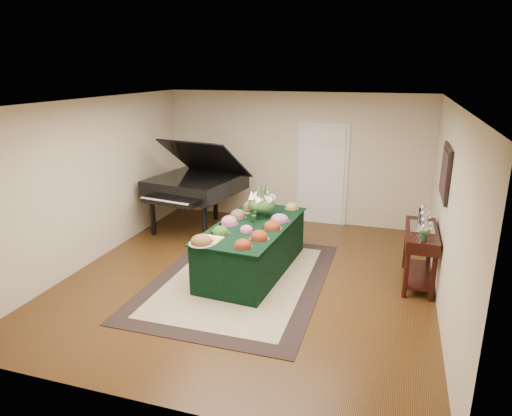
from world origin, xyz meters
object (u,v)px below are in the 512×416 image
(buffet_table, at_px, (253,248))
(floral_centerpiece, at_px, (262,201))
(grand_piano, at_px, (196,184))
(mahogany_sideboard, at_px, (421,242))

(buffet_table, relative_size, floral_centerpiece, 5.19)
(floral_centerpiece, bearing_deg, buffet_table, -93.68)
(grand_piano, height_order, mahogany_sideboard, grand_piano)
(grand_piano, relative_size, mahogany_sideboard, 1.64)
(mahogany_sideboard, bearing_deg, buffet_table, -172.82)
(grand_piano, xyz_separation_m, mahogany_sideboard, (4.21, -1.24, -0.27))
(buffet_table, relative_size, mahogany_sideboard, 1.93)
(buffet_table, distance_m, floral_centerpiece, 0.78)
(floral_centerpiece, bearing_deg, grand_piano, 146.00)
(floral_centerpiece, xyz_separation_m, grand_piano, (-1.70, 1.15, -0.12))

